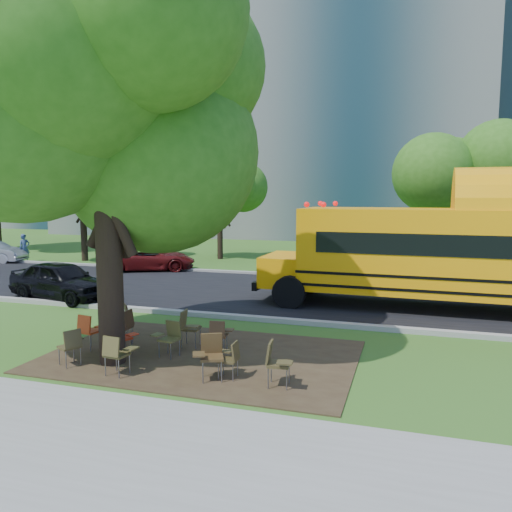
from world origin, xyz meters
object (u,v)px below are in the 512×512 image
(chair_1, at_px, (121,336))
(bg_car_red, at_px, (151,259))
(pedestrian_a, at_px, (25,248))
(chair_10, at_px, (188,325))
(school_bus, at_px, (491,254))
(chair_9, at_px, (122,316))
(chair_6, at_px, (231,356))
(black_car, at_px, (61,281))
(chair_3, at_px, (169,335))
(chair_0, at_px, (89,328))
(chair_4, at_px, (116,351))
(chair_8, at_px, (124,324))
(chair_5, at_px, (210,352))
(main_tree, at_px, (103,95))
(chair_11, at_px, (219,333))
(chair_7, at_px, (276,360))
(chair_2, at_px, (71,343))

(chair_1, bearing_deg, bg_car_red, 137.09)
(pedestrian_a, bearing_deg, chair_10, -100.43)
(chair_10, bearing_deg, school_bus, 123.22)
(chair_9, bearing_deg, chair_6, -160.99)
(black_car, distance_m, pedestrian_a, 11.58)
(school_bus, distance_m, chair_9, 11.15)
(chair_3, relative_size, pedestrian_a, 0.54)
(chair_0, relative_size, chair_1, 1.14)
(chair_0, relative_size, chair_4, 1.01)
(school_bus, bearing_deg, chair_10, -139.90)
(chair_8, bearing_deg, chair_5, -119.26)
(main_tree, bearing_deg, pedestrian_a, 137.27)
(chair_5, relative_size, pedestrian_a, 0.61)
(chair_0, xyz_separation_m, chair_5, (3.50, -0.92, 0.04))
(chair_6, xyz_separation_m, black_car, (-8.37, 5.43, 0.21))
(chair_9, relative_size, chair_10, 0.91)
(school_bus, distance_m, chair_3, 10.23)
(school_bus, relative_size, chair_3, 15.99)
(main_tree, height_order, chair_11, main_tree)
(chair_0, xyz_separation_m, chair_6, (3.87, -0.76, -0.06))
(main_tree, xyz_separation_m, chair_4, (0.56, -0.70, -5.21))
(chair_7, xyz_separation_m, chair_8, (-4.27, 1.51, -0.00))
(main_tree, distance_m, chair_3, 5.39)
(chair_2, distance_m, chair_6, 3.56)
(chair_4, bearing_deg, black_car, 142.12)
(school_bus, bearing_deg, chair_8, -143.62)
(chair_3, bearing_deg, chair_9, -21.58)
(black_car, bearing_deg, chair_5, -114.00)
(chair_3, height_order, bg_car_red, bg_car_red)
(chair_10, distance_m, pedestrian_a, 19.11)
(main_tree, distance_m, chair_4, 5.29)
(chair_10, bearing_deg, chair_1, -54.27)
(chair_1, distance_m, bg_car_red, 13.15)
(chair_0, relative_size, bg_car_red, 0.21)
(chair_2, height_order, chair_8, chair_8)
(chair_2, xyz_separation_m, chair_9, (-0.31, 2.45, -0.01))
(main_tree, distance_m, pedestrian_a, 19.88)
(chair_7, xyz_separation_m, pedestrian_a, (-17.95, 13.35, 0.21))
(chair_1, height_order, chair_2, chair_2)
(chair_1, distance_m, chair_6, 2.99)
(chair_0, xyz_separation_m, chair_8, (0.59, 0.59, 0.01))
(chair_11, bearing_deg, chair_9, 160.81)
(chair_2, bearing_deg, chair_11, -29.27)
(main_tree, height_order, black_car, main_tree)
(main_tree, relative_size, black_car, 2.32)
(chair_11, bearing_deg, chair_5, -81.69)
(chair_6, distance_m, bg_car_red, 15.18)
(chair_6, bearing_deg, chair_4, 102.90)
(chair_1, distance_m, chair_5, 2.67)
(chair_0, relative_size, chair_3, 1.05)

